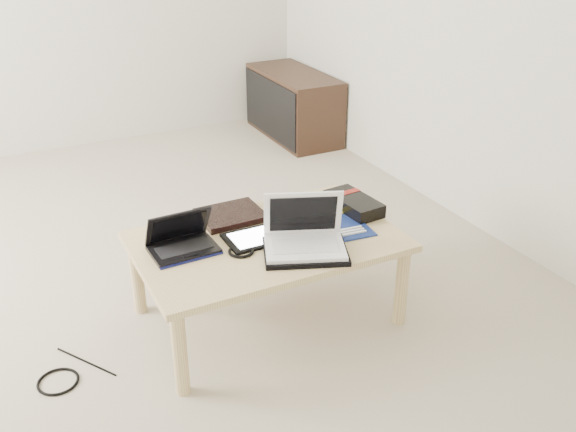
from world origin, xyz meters
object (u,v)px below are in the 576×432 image
white_laptop (304,236)px  gpu_box (354,204)px  netbook (182,242)px  media_cabinet (293,105)px  coffee_table (267,248)px

white_laptop → gpu_box: bearing=31.0°
netbook → white_laptop: size_ratio=0.71×
media_cabinet → netbook: bearing=-127.4°
coffee_table → white_laptop: white_laptop is taller
coffee_table → netbook: (-0.35, 0.07, 0.09)m
media_cabinet → gpu_box: 2.18m
white_laptop → coffee_table: bearing=120.1°
media_cabinet → white_laptop: size_ratio=2.36×
netbook → white_laptop: bearing=-27.1°
coffee_table → media_cabinet: bearing=60.1°
media_cabinet → gpu_box: media_cabinet is taller
gpu_box → netbook: bearing=-179.9°
media_cabinet → white_laptop: 2.55m
netbook → gpu_box: size_ratio=0.90×
coffee_table → media_cabinet: media_cabinet is taller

